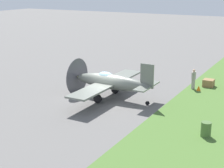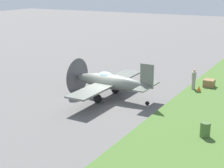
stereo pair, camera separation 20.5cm
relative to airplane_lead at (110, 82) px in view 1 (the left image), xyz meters
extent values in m
plane|color=#605E5B|center=(-0.83, 0.24, -1.36)|extent=(160.00, 160.00, 0.00)
ellipsoid|color=slate|center=(0.00, -0.15, 0.01)|extent=(1.20, 6.42, 1.17)
cube|color=slate|center=(0.00, 0.23, -0.14)|extent=(9.06, 1.64, 0.13)
cube|color=slate|center=(-0.01, -3.07, 0.85)|extent=(0.10, 1.04, 1.79)
cube|color=slate|center=(-0.01, -3.07, 0.10)|extent=(3.02, 0.86, 0.09)
cone|color=#B7B24C|center=(0.01, 3.30, 0.01)|extent=(0.61, 0.66, 0.60)
cylinder|color=#4C4C51|center=(0.01, 3.11, 0.01)|extent=(3.02, 0.05, 3.02)
ellipsoid|color=#8CB2C6|center=(0.00, 0.42, 0.42)|extent=(0.67, 1.32, 0.66)
cylinder|color=black|center=(-1.37, 0.33, -1.04)|extent=(0.21, 0.64, 0.64)
cylinder|color=black|center=(-1.37, 0.33, -0.59)|extent=(0.11, 0.11, 0.91)
cylinder|color=black|center=(1.37, 0.32, -1.04)|extent=(0.21, 0.64, 0.64)
cylinder|color=black|center=(1.37, 0.32, -0.59)|extent=(0.11, 0.11, 0.91)
cylinder|color=black|center=(-0.01, -3.17, -1.21)|extent=(0.11, 0.30, 0.30)
cylinder|color=#9E998E|center=(5.74, -4.89, -0.92)|extent=(0.30, 0.30, 0.88)
cylinder|color=#9E998E|center=(5.74, -4.89, -0.17)|extent=(0.38, 0.38, 0.62)
sphere|color=tan|center=(5.74, -4.89, 0.25)|extent=(0.23, 0.23, 0.23)
cylinder|color=#9E998E|center=(5.99, -4.93, -0.17)|extent=(0.11, 0.11, 0.59)
cylinder|color=#9E998E|center=(5.48, -4.86, -0.17)|extent=(0.11, 0.11, 0.59)
cylinder|color=#476633|center=(-3.47, -8.39, -0.91)|extent=(0.60, 0.60, 0.90)
cube|color=olive|center=(7.12, -5.87, -1.04)|extent=(0.91, 0.91, 0.64)
cone|color=orange|center=(5.45, -5.47, -1.14)|extent=(0.36, 0.36, 0.44)
camera|label=1|loc=(-22.58, -12.76, 7.23)|focal=55.76mm
camera|label=2|loc=(-22.48, -12.94, 7.23)|focal=55.76mm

